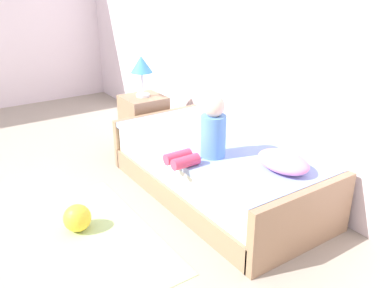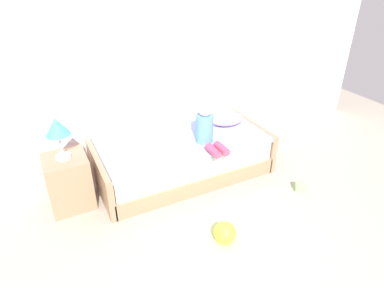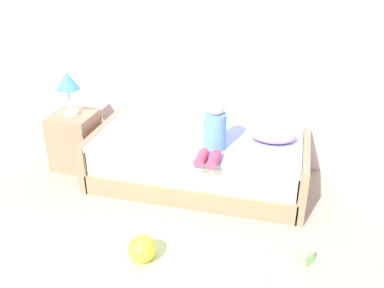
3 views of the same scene
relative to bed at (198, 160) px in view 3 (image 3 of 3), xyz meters
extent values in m
cube|color=white|center=(-0.32, 0.60, 1.20)|extent=(7.20, 0.10, 2.90)
cube|color=#997556|center=(0.00, 0.00, -0.15)|extent=(2.00, 1.00, 0.20)
cube|color=white|center=(0.00, 0.00, 0.08)|extent=(1.94, 0.94, 0.25)
cube|color=#8CA5E0|center=(0.00, 0.00, 0.23)|extent=(1.98, 0.98, 0.05)
cube|color=#997556|center=(-1.02, 0.00, 0.00)|extent=(0.07, 1.00, 0.50)
cube|color=#997556|center=(1.02, 0.00, 0.00)|extent=(0.07, 1.00, 0.50)
cube|color=#997556|center=(-1.35, 0.01, 0.05)|extent=(0.44, 0.44, 0.60)
cylinder|color=silver|center=(-1.35, 0.01, 0.37)|extent=(0.15, 0.15, 0.03)
cylinder|color=silver|center=(-1.35, 0.01, 0.50)|extent=(0.02, 0.02, 0.24)
cone|color=#3F8CD8|center=(-1.35, 0.01, 0.71)|extent=(0.24, 0.24, 0.18)
cylinder|color=#598CD1|center=(0.20, -0.18, 0.42)|extent=(0.20, 0.20, 0.34)
sphere|color=beige|center=(0.20, -0.18, 0.67)|extent=(0.17, 0.17, 0.17)
cylinder|color=#D83F60|center=(0.14, -0.48, 0.30)|extent=(0.09, 0.22, 0.09)
cylinder|color=#D83F60|center=(0.25, -0.48, 0.30)|extent=(0.09, 0.22, 0.09)
ellipsoid|color=#EA8CC6|center=(0.69, 0.10, 0.32)|extent=(0.44, 0.30, 0.13)
sphere|color=yellow|center=(-0.14, -1.23, -0.14)|extent=(0.22, 0.22, 0.22)
cube|color=#B2D189|center=(0.02, -1.30, -0.24)|extent=(1.60, 1.10, 0.01)
cube|color=#7FD872|center=(1.07, -0.94, -0.19)|extent=(0.14, 0.14, 0.10)
camera|label=1|loc=(2.60, -2.02, 1.61)|focal=38.28mm
camera|label=2|loc=(-1.47, -3.18, 2.16)|focal=31.08mm
camera|label=3|loc=(0.86, -3.58, 2.03)|focal=39.48mm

